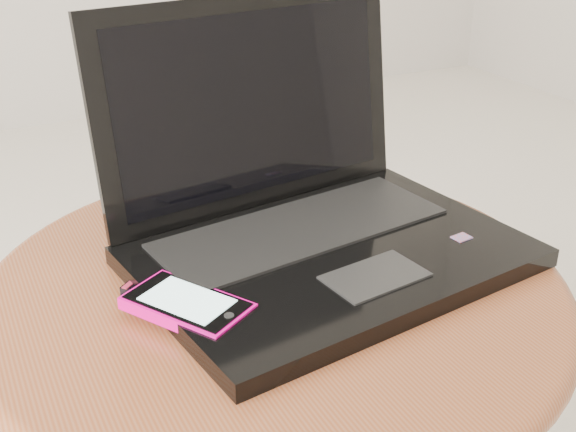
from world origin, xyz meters
name	(u,v)px	position (x,y,z in m)	size (l,w,h in m)	color
table	(276,357)	(-0.03, -0.11, 0.38)	(0.61, 0.61, 0.48)	#542714
laptop	(307,210)	(0.03, -0.07, 0.53)	(0.43, 0.36, 0.26)	black
phone_black	(185,290)	(-0.13, -0.11, 0.49)	(0.12, 0.12, 0.01)	black
phone_pink	(187,306)	(-0.14, -0.15, 0.50)	(0.11, 0.13, 0.01)	#E70487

